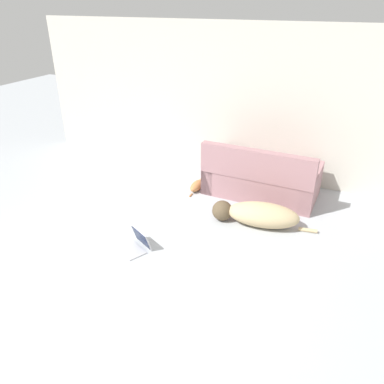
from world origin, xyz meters
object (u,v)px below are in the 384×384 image
dog (257,214)px  cat (197,185)px  laptop_open (137,243)px  couch (261,179)px

dog → cat: (-1.21, 0.68, -0.09)m
cat → laptop_open: laptop_open is taller
dog → laptop_open: dog is taller
couch → laptop_open: 2.36m
couch → dog: size_ratio=1.20×
couch → laptop_open: bearing=65.2°
laptop_open → couch: bearing=91.1°
dog → cat: size_ratio=2.62×
couch → dog: couch is taller
dog → laptop_open: 1.73m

